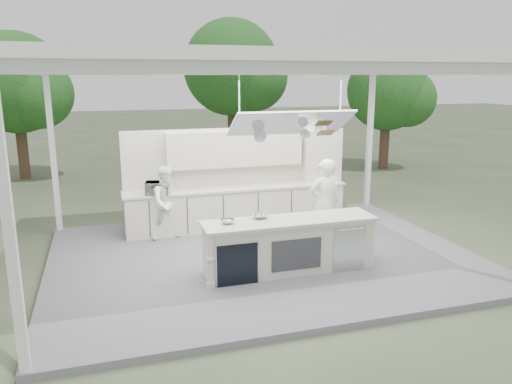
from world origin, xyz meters
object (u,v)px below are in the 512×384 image
object	(u,v)px
demo_island	(288,245)
head_chef	(325,203)
back_counter	(237,207)
sous_chef	(168,203)

from	to	relation	value
demo_island	head_chef	bearing A→B (deg)	41.15
demo_island	head_chef	size ratio (longest dim) A/B	1.71
head_chef	demo_island	bearing A→B (deg)	40.13
back_counter	sous_chef	world-z (taller)	sous_chef
demo_island	back_counter	world-z (taller)	same
demo_island	back_counter	size ratio (longest dim) A/B	0.61
demo_island	head_chef	world-z (taller)	head_chef
sous_chef	head_chef	bearing A→B (deg)	-37.40
back_counter	sous_chef	size ratio (longest dim) A/B	3.24
head_chef	back_counter	bearing A→B (deg)	-54.47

